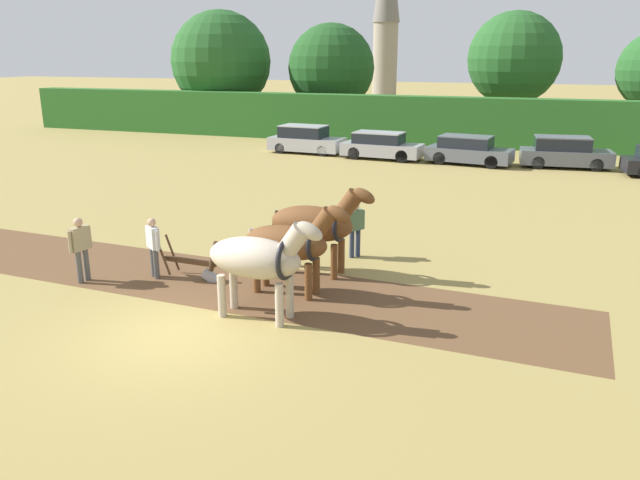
# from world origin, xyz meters

# --- Properties ---
(ground_plane) EXTENTS (240.00, 240.00, 0.00)m
(ground_plane) POSITION_xyz_m (0.00, 0.00, 0.00)
(ground_plane) COLOR #998447
(plowed_furrow_strip) EXTENTS (20.72, 4.06, 0.01)m
(plowed_furrow_strip) POSITION_xyz_m (-1.91, 3.02, 0.00)
(plowed_furrow_strip) COLOR brown
(plowed_furrow_strip) RESTS_ON ground
(hedgerow) EXTENTS (61.08, 1.49, 3.01)m
(hedgerow) POSITION_xyz_m (0.00, 29.69, 1.50)
(hedgerow) COLOR #286023
(hedgerow) RESTS_ON ground
(tree_far_left) EXTENTS (7.48, 7.48, 8.74)m
(tree_far_left) POSITION_xyz_m (-16.94, 33.28, 5.00)
(tree_far_left) COLOR brown
(tree_far_left) RESTS_ON ground
(tree_left) EXTENTS (6.26, 6.26, 7.71)m
(tree_left) POSITION_xyz_m (-8.47, 34.18, 4.58)
(tree_left) COLOR #423323
(tree_left) RESTS_ON ground
(tree_center_left) EXTENTS (6.09, 6.09, 8.30)m
(tree_center_left) POSITION_xyz_m (4.17, 34.69, 5.25)
(tree_center_left) COLOR brown
(tree_center_left) RESTS_ON ground
(church_spire) EXTENTS (3.05, 3.05, 19.83)m
(church_spire) POSITION_xyz_m (-11.50, 61.84, 10.38)
(church_spire) COLOR gray
(church_spire) RESTS_ON ground
(draft_horse_lead_left) EXTENTS (2.81, 1.02, 2.37)m
(draft_horse_lead_left) POSITION_xyz_m (1.23, 1.33, 1.36)
(draft_horse_lead_left) COLOR #B2A38E
(draft_horse_lead_left) RESTS_ON ground
(draft_horse_lead_right) EXTENTS (2.82, 0.95, 2.36)m
(draft_horse_lead_right) POSITION_xyz_m (1.30, 2.90, 1.28)
(draft_horse_lead_right) COLOR brown
(draft_horse_lead_right) RESTS_ON ground
(draft_horse_trail_left) EXTENTS (2.97, 1.06, 2.46)m
(draft_horse_trail_left) POSITION_xyz_m (1.36, 4.47, 1.35)
(draft_horse_trail_left) COLOR brown
(draft_horse_trail_left) RESTS_ON ground
(plow) EXTENTS (1.73, 0.48, 1.13)m
(plow) POSITION_xyz_m (-1.42, 3.01, 0.32)
(plow) COLOR #4C331E
(plow) RESTS_ON ground
(farmer_at_plow) EXTENTS (0.55, 0.43, 1.58)m
(farmer_at_plow) POSITION_xyz_m (-2.43, 2.73, 0.91)
(farmer_at_plow) COLOR #4C4C4C
(farmer_at_plow) RESTS_ON ground
(farmer_beside_team) EXTENTS (0.44, 0.54, 1.59)m
(farmer_beside_team) POSITION_xyz_m (1.92, 6.13, 0.92)
(farmer_beside_team) COLOR #28334C
(farmer_beside_team) RESTS_ON ground
(farmer_onlooker_left) EXTENTS (0.29, 0.66, 1.68)m
(farmer_onlooker_left) POSITION_xyz_m (-3.95, 1.85, 0.98)
(farmer_onlooker_left) COLOR #4C4C4C
(farmer_onlooker_left) RESTS_ON ground
(parked_car_far_left) EXTENTS (4.40, 2.05, 1.59)m
(parked_car_far_left) POSITION_xyz_m (-6.44, 23.81, 0.76)
(parked_car_far_left) COLOR #A8A8B2
(parked_car_far_left) RESTS_ON ground
(parked_car_left) EXTENTS (4.48, 2.05, 1.47)m
(parked_car_left) POSITION_xyz_m (-1.76, 23.16, 0.71)
(parked_car_left) COLOR #9E9EA8
(parked_car_left) RESTS_ON ground
(parked_car_center_left) EXTENTS (4.53, 2.33, 1.48)m
(parked_car_center_left) POSITION_xyz_m (2.94, 23.05, 0.72)
(parked_car_center_left) COLOR #565B66
(parked_car_center_left) RESTS_ON ground
(parked_car_center) EXTENTS (4.56, 2.24, 1.57)m
(parked_car_center) POSITION_xyz_m (7.66, 23.70, 0.75)
(parked_car_center) COLOR #565B66
(parked_car_center) RESTS_ON ground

